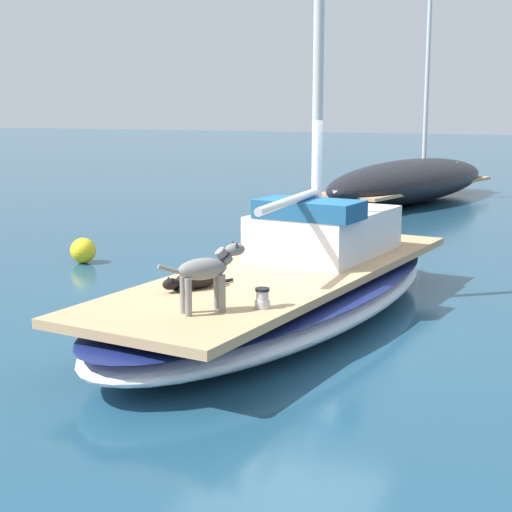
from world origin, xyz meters
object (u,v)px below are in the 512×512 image
object	(u,v)px
mooring_buoy	(83,251)
dog_grey	(207,271)
dog_black	(196,279)
moored_boat_far_astern	(410,180)
coiled_rope	(203,277)
sailboat_main	(284,294)
deck_winch	(262,299)

from	to	relation	value
mooring_buoy	dog_grey	bearing A→B (deg)	-45.68
mooring_buoy	dog_black	bearing A→B (deg)	-43.15
dog_grey	moored_boat_far_astern	xyz separation A→B (m)	(-0.68, 14.99, -0.48)
dog_grey	coiled_rope	xyz separation A→B (m)	(-0.67, 1.36, -0.40)
dog_black	dog_grey	world-z (taller)	dog_grey
moored_boat_far_astern	mooring_buoy	xyz separation A→B (m)	(-3.69, -10.51, -0.38)
sailboat_main	mooring_buoy	size ratio (longest dim) A/B	17.14
dog_grey	dog_black	bearing A→B (deg)	121.51
sailboat_main	mooring_buoy	xyz separation A→B (m)	(-4.42, 2.22, -0.12)
mooring_buoy	moored_boat_far_astern	bearing A→B (deg)	70.65
dog_black	mooring_buoy	size ratio (longest dim) A/B	1.95
coiled_rope	moored_boat_far_astern	distance (m)	13.63
sailboat_main	deck_winch	xyz separation A→B (m)	(0.42, -1.91, 0.42)
moored_boat_far_astern	coiled_rope	bearing A→B (deg)	-89.96
deck_winch	mooring_buoy	bearing A→B (deg)	139.47
moored_boat_far_astern	mooring_buoy	distance (m)	11.15
moored_boat_far_astern	dog_grey	bearing A→B (deg)	-87.41
dog_grey	sailboat_main	bearing A→B (deg)	88.87
sailboat_main	coiled_rope	size ratio (longest dim) A/B	23.28
deck_winch	mooring_buoy	distance (m)	6.38
sailboat_main	coiled_rope	distance (m)	1.19
deck_winch	coiled_rope	bearing A→B (deg)	137.98
dog_black	deck_winch	size ratio (longest dim) A/B	4.09
dog_black	coiled_rope	distance (m)	0.50
dog_grey	deck_winch	xyz separation A→B (m)	(0.46, 0.34, -0.32)
sailboat_main	coiled_rope	bearing A→B (deg)	-128.71
dog_black	moored_boat_far_astern	distance (m)	14.10
coiled_rope	dog_grey	bearing A→B (deg)	-63.84
deck_winch	moored_boat_far_astern	distance (m)	14.69
dog_black	coiled_rope	bearing A→B (deg)	104.68
dog_grey	moored_boat_far_astern	world-z (taller)	moored_boat_far_astern
dog_black	deck_winch	distance (m)	1.15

